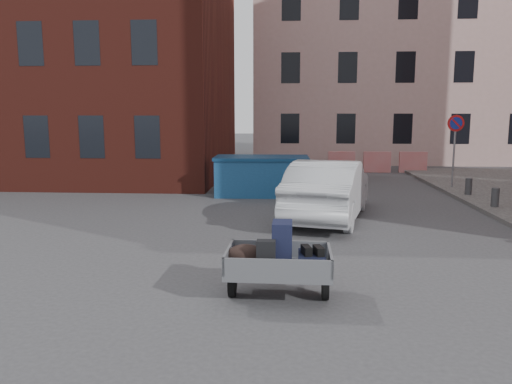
{
  "coord_description": "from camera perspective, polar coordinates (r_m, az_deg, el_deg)",
  "views": [
    {
      "loc": [
        -0.06,
        -9.23,
        2.85
      ],
      "look_at": [
        -0.78,
        1.71,
        1.1
      ],
      "focal_mm": 35.0,
      "sensor_mm": 36.0,
      "label": 1
    }
  ],
  "objects": [
    {
      "name": "ground",
      "position": [
        9.66,
        3.97,
        -8.12
      ],
      "size": [
        120.0,
        120.0,
        0.0
      ],
      "primitive_type": "plane",
      "color": "#38383A",
      "rests_on": "ground"
    },
    {
      "name": "silver_car",
      "position": [
        13.59,
        8.3,
        0.3
      ],
      "size": [
        2.79,
        5.13,
        1.6
      ],
      "primitive_type": "imported",
      "rotation": [
        0.0,
        0.0,
        2.9
      ],
      "color": "#B4B7BB",
      "rests_on": "ground"
    },
    {
      "name": "barriers",
      "position": [
        24.71,
        13.68,
        3.35
      ],
      "size": [
        4.7,
        0.18,
        1.0
      ],
      "color": "red",
      "rests_on": "ground"
    },
    {
      "name": "no_parking_sign",
      "position": [
        19.69,
        21.8,
        5.99
      ],
      "size": [
        0.6,
        0.09,
        2.65
      ],
      "color": "gray",
      "rests_on": "sidewalk"
    },
    {
      "name": "building_pink",
      "position": [
        32.08,
        15.23,
        16.19
      ],
      "size": [
        16.0,
        8.0,
        14.0
      ],
      "primitive_type": "cube",
      "color": "#C6A198",
      "rests_on": "ground"
    },
    {
      "name": "dumpster",
      "position": [
        17.32,
        0.64,
        1.87
      ],
      "size": [
        3.27,
        1.74,
        1.35
      ],
      "rotation": [
        0.0,
        0.0,
        0.02
      ],
      "color": "navy",
      "rests_on": "ground"
    },
    {
      "name": "building_brick",
      "position": [
        24.32,
        -18.88,
        18.42
      ],
      "size": [
        12.0,
        10.0,
        14.0
      ],
      "primitive_type": "cube",
      "color": "#591E16",
      "rests_on": "ground"
    },
    {
      "name": "trailer",
      "position": [
        7.74,
        2.52,
        -7.77
      ],
      "size": [
        1.62,
        1.82,
        1.2
      ],
      "rotation": [
        0.0,
        0.0,
        -0.02
      ],
      "color": "black",
      "rests_on": "ground"
    }
  ]
}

